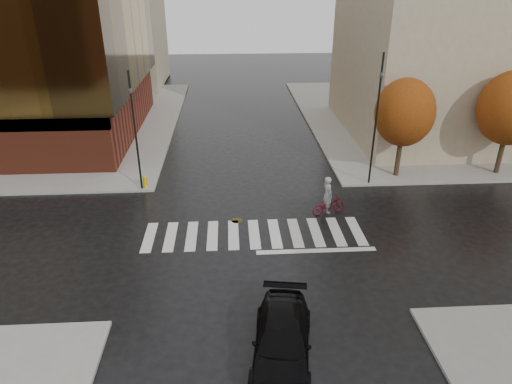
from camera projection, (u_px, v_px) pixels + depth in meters
The scene contains 13 objects.
ground at pixel (255, 239), 23.70m from camera, with size 120.00×120.00×0.00m, color black.
sidewalk_nw at pixel (11, 124), 41.40m from camera, with size 30.00×30.00×0.15m, color gray.
sidewalk_ne at pixel (460, 116), 43.70m from camera, with size 30.00×30.00×0.15m, color gray.
crosswalk at pixel (254, 234), 24.15m from camera, with size 12.00×3.00×0.01m, color silver.
building_ne_tan at pixel (457, 19), 35.94m from camera, with size 16.00×16.00×18.00m, color gray.
tree_ne_a at pixel (405, 113), 28.97m from camera, with size 3.80×3.80×6.50m.
tree_ne_b at pixel (512, 108), 29.28m from camera, with size 4.20×4.20×6.89m.
sedan at pixel (282, 340), 16.17m from camera, with size 2.05×5.05×1.47m, color black.
cyclist at pixel (328, 201), 25.85m from camera, with size 2.15×1.31×2.31m.
traffic_light_nw at pixel (134, 124), 27.10m from camera, with size 0.22×0.20×7.37m.
traffic_light_ne at pixel (377, 110), 27.64m from camera, with size 0.21×0.24×8.22m.
fire_hydrant at pixel (145, 181), 28.93m from camera, with size 0.28×0.28×0.79m.
manhole at pixel (237, 221), 25.45m from camera, with size 0.64×0.64×0.01m, color #4E421C.
Camera 1 is at (-1.17, -20.25, 12.51)m, focal length 32.00 mm.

